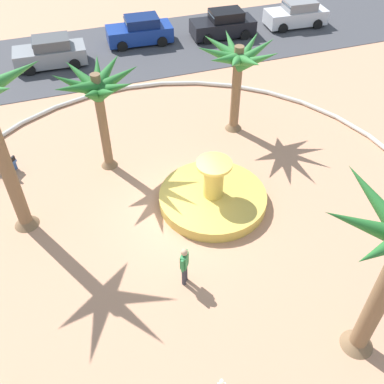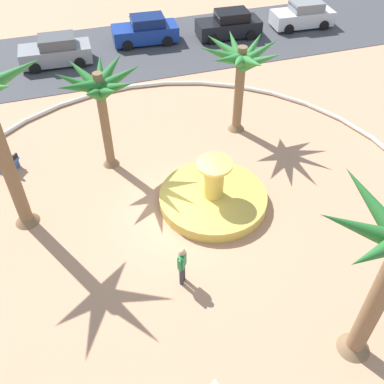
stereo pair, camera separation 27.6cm
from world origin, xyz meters
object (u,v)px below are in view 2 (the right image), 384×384
(fountain, at_px, (213,197))
(parked_car_third, at_px, (229,25))
(palm_tree_mid_plaza, at_px, (241,63))
(parked_car_second, at_px, (146,31))
(parked_car_leftmost, at_px, (56,52))
(palm_tree_by_curb, at_px, (100,90))
(bench_west, at_px, (0,159))
(parked_car_rightmost, at_px, (303,15))
(person_pedestrian_stroll, at_px, (182,264))

(fountain, distance_m, parked_car_third, 15.42)
(palm_tree_mid_plaza, distance_m, parked_car_second, 10.98)
(parked_car_leftmost, relative_size, parked_car_third, 1.00)
(parked_car_second, xyz_separation_m, parked_car_third, (5.25, -0.77, 0.00))
(palm_tree_by_curb, xyz_separation_m, bench_west, (-4.51, 1.33, -3.26))
(palm_tree_mid_plaza, distance_m, parked_car_leftmost, 12.14)
(parked_car_leftmost, distance_m, parked_car_rightmost, 16.04)
(palm_tree_by_curb, relative_size, person_pedestrian_stroll, 2.84)
(bench_west, bearing_deg, parked_car_rightmost, 25.66)
(parked_car_third, xyz_separation_m, parked_car_rightmost, (5.22, 0.01, 0.00))
(palm_tree_by_curb, xyz_separation_m, parked_car_third, (9.48, 10.55, -2.82))
(bench_west, height_order, parked_car_third, parked_car_third)
(fountain, xyz_separation_m, palm_tree_mid_plaza, (2.71, 4.41, 3.08))
(parked_car_third, bearing_deg, parked_car_second, 171.68)
(parked_car_third, bearing_deg, fountain, -113.34)
(palm_tree_by_curb, bearing_deg, bench_west, 163.57)
(parked_car_leftmost, xyz_separation_m, parked_car_third, (10.81, 0.48, 0.00))
(person_pedestrian_stroll, bearing_deg, palm_tree_mid_plaza, 57.14)
(parked_car_second, bearing_deg, palm_tree_by_curb, -110.46)
(bench_west, distance_m, parked_car_leftmost, 9.30)
(palm_tree_by_curb, distance_m, person_pedestrian_stroll, 7.40)
(bench_west, bearing_deg, palm_tree_by_curb, -16.43)
(fountain, bearing_deg, parked_car_third, 66.66)
(palm_tree_mid_plaza, bearing_deg, palm_tree_by_curb, -172.41)
(parked_car_second, bearing_deg, bench_west, -131.15)
(bench_west, relative_size, parked_car_leftmost, 0.38)
(parked_car_second, bearing_deg, parked_car_rightmost, -4.16)
(palm_tree_mid_plaza, bearing_deg, parked_car_second, 100.02)
(palm_tree_mid_plaza, height_order, person_pedestrian_stroll, palm_tree_mid_plaza)
(fountain, relative_size, parked_car_leftmost, 1.03)
(palm_tree_mid_plaza, xyz_separation_m, parked_car_second, (-1.86, 10.51, -2.60))
(person_pedestrian_stroll, relative_size, parked_car_rightmost, 0.39)
(fountain, distance_m, parked_car_second, 14.95)
(palm_tree_by_curb, height_order, parked_car_second, palm_tree_by_curb)
(parked_car_rightmost, bearing_deg, parked_car_third, -179.92)
(fountain, distance_m, parked_car_leftmost, 14.46)
(palm_tree_by_curb, relative_size, palm_tree_mid_plaza, 1.05)
(fountain, relative_size, person_pedestrian_stroll, 2.60)
(palm_tree_by_curb, relative_size, parked_car_third, 1.12)
(parked_car_leftmost, bearing_deg, palm_tree_by_curb, -82.44)
(parked_car_second, relative_size, parked_car_third, 1.00)
(bench_west, xyz_separation_m, parked_car_third, (13.98, 9.22, 0.43))
(palm_tree_mid_plaza, relative_size, person_pedestrian_stroll, 2.71)
(bench_west, relative_size, parked_car_third, 0.38)
(palm_tree_by_curb, bearing_deg, parked_car_rightmost, 35.69)
(parked_car_third, bearing_deg, bench_west, -146.60)
(bench_west, distance_m, parked_car_rightmost, 21.31)
(fountain, height_order, parked_car_third, fountain)
(fountain, bearing_deg, palm_tree_mid_plaza, 58.46)
(bench_west, relative_size, person_pedestrian_stroll, 0.97)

